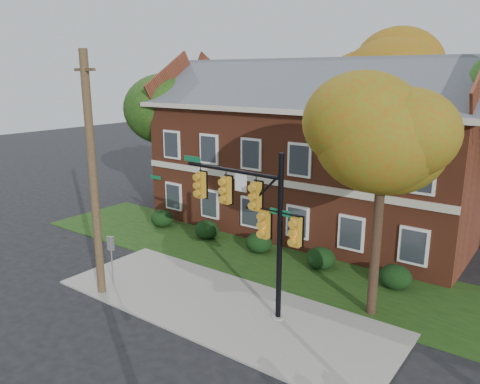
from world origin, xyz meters
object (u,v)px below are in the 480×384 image
Objects in this scene: apartment_building at (311,144)px; hedge_left at (207,230)px; utility_pole at (93,177)px; tree_near_right at (389,141)px; hedge_right at (321,258)px; hedge_far_left at (162,218)px; tree_far_rear at (386,75)px; tree_left_rear at (174,108)px; sign_post at (111,252)px; hedge_far_right at (395,277)px; traffic_signal at (255,214)px; hedge_center at (259,243)px.

apartment_building is 7.73m from hedge_left.
hedge_left is at bearing 105.43° from utility_pole.
hedge_right is at bearing 142.72° from tree_near_right.
hedge_far_left is 17.61m from tree_far_rear.
utility_pole is (-9.95, -4.87, -1.68)m from tree_near_right.
tree_left_rear is 13.86m from utility_pole.
hedge_far_right is at bearing 11.84° from sign_post.
hedge_right is 0.16× the size of tree_near_right.
hedge_far_left and hedge_far_right have the same top height.
apartment_building is at bearing 87.82° from utility_pole.
hedge_left is at bearing 71.62° from sign_post.
hedge_left is 8.93m from utility_pole.
traffic_signal is at bearing -72.68° from apartment_building.
sign_post is at bearing 113.88° from utility_pole.
utility_pole is at bearing -128.98° from hedge_right.
apartment_building is 7.73m from hedge_right.
sign_post is at bearing -157.94° from tree_near_right.
hedge_far_left is at bearing 156.53° from traffic_signal.
hedge_right is 15.17m from tree_left_rear.
sign_post is at bearing -132.75° from hedge_right.
utility_pole is at bearing -60.99° from hedge_far_left.
apartment_building is at bearing -99.71° from tree_far_rear.
sign_post reaches higher than hedge_right.
hedge_far_left is 0.16× the size of tree_left_rear.
hedge_far_left is 11.95m from traffic_signal.
tree_far_rear is (-5.88, 15.93, 2.17)m from tree_near_right.
hedge_right and hedge_far_right have the same top height.
hedge_center is at bearing 158.58° from tree_near_right.
tree_near_right is at bearing -85.48° from hedge_far_right.
sign_post is (-9.92, -6.95, 1.00)m from hedge_far_right.
tree_near_right is at bearing -37.28° from hedge_right.
hedge_right is at bearing -56.33° from apartment_building.
traffic_signal is (-3.76, -5.14, 3.38)m from hedge_far_right.
tree_far_rear is at bearing 38.97° from tree_left_rear.
tree_far_rear reaches higher than tree_left_rear.
hedge_far_right is 13.19m from utility_pole.
tree_near_right is at bearing -21.42° from hedge_center.
apartment_building reaches higher than hedge_left.
hedge_right is 7.72m from tree_near_right.
hedge_right is at bearing -17.37° from tree_left_rear.
hedge_far_left is 7.90m from tree_left_rear.
hedge_far_right is at bearing 0.00° from hedge_right.
apartment_building is 9.82m from hedge_far_left.
tree_far_rear reaches higher than hedge_left.
tree_near_right is 0.87× the size of utility_pole.
hedge_left is 0.22× the size of traffic_signal.
hedge_right is (10.50, 0.00, 0.00)m from hedge_far_left.
sign_post is (6.81, -11.08, -5.16)m from tree_left_rear.
traffic_signal is at bearing -84.05° from tree_far_rear.
traffic_signal is at bearing -149.96° from tree_near_right.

